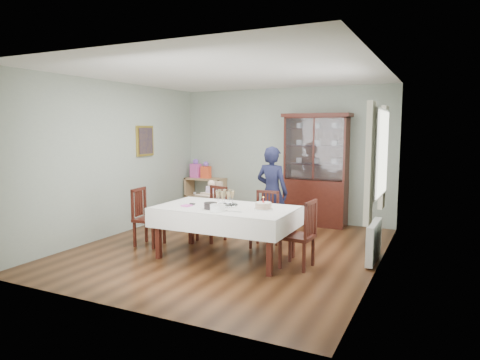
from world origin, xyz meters
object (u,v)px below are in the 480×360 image
Objects in this scene: chair_far_left at (212,224)px; gift_bag_pink at (196,169)px; china_cabinet at (316,168)px; champagne_tray at (225,201)px; sideboard at (206,196)px; chair_end_right at (298,248)px; chair_end_left at (149,228)px; woman at (272,192)px; high_chair at (212,211)px; gift_bag_orange at (206,171)px; birthday_cake at (263,206)px; dining_table at (226,232)px; chair_far_right at (264,231)px.

chair_far_left is 2.17× the size of gift_bag_pink.
china_cabinet is 5.70× the size of champagne_tray.
sideboard is 2.30m from chair_far_left.
chair_end_left is at bearing -86.75° from chair_end_right.
chair_end_left is at bearing -79.75° from sideboard.
china_cabinet reaches higher than sideboard.
champagne_tray is (-0.62, -2.63, -0.29)m from china_cabinet.
high_chair is (-1.20, 0.00, -0.43)m from woman.
chair_far_left is (-1.25, -1.91, -0.85)m from china_cabinet.
gift_bag_orange reaches higher than chair_end_right.
china_cabinet is at bearing -0.49° from sideboard.
high_chair is at bearing -140.84° from china_cabinet.
china_cabinet is 2.19m from high_chair.
dining_table is at bearing -174.34° from birthday_cake.
gift_bag_orange is at bearing 125.25° from champagne_tray.
birthday_cake is (-0.00, -2.64, -0.31)m from china_cabinet.
gift_bag_orange reaches higher than chair_far_right.
sideboard is at bearing 179.51° from china_cabinet.
chair_end_left is 0.98× the size of high_chair.
gift_bag_orange is (-1.86, 2.63, 0.13)m from champagne_tray.
high_chair is 2.55× the size of gift_bag_orange.
chair_far_left is at bearing 131.33° from champagne_tray.
champagne_tray reaches higher than high_chair.
champagne_tray is (-0.04, 0.07, 0.45)m from dining_table.
chair_far_left is at bearing 177.33° from chair_far_right.
gift_bag_orange is (-2.48, 0.00, -0.16)m from china_cabinet.
birthday_cake is at bearing 5.66° from dining_table.
chair_far_right is at bearing -37.91° from gift_bag_pink.
high_chair is at bearing 152.18° from chair_far_right.
dining_table is at bearing -101.95° from china_cabinet.
chair_end_left is at bearing -127.54° from china_cabinet.
sideboard is 3.28m from champagne_tray.
chair_far_left is 0.98× the size of chair_end_right.
gift_bag_orange is (-0.88, 1.30, 0.60)m from high_chair.
dining_table is 3.36m from gift_bag_orange.
chair_end_left is (-0.77, -0.72, 0.01)m from chair_far_left.
woman is at bearing -56.45° from chair_end_left.
chair_far_right is 0.96m from birthday_cake.
woman is at bearing -29.16° from gift_bag_pink.
chair_end_left is 2.16m from woman.
chair_end_right is 4.06m from gift_bag_orange.
gift_bag_pink reaches higher than chair_end_left.
birthday_cake reaches higher than chair_far_left.
dining_table is 1.46m from chair_end_left.
chair_far_left is (1.25, -1.93, -0.13)m from sideboard.
chair_far_left is 3.42× the size of birthday_cake.
gift_bag_pink is at bearing 179.97° from china_cabinet.
chair_far_left is 1.17m from woman.
gift_bag_orange is at bearing -25.71° from woman.
chair_end_right reaches higher than dining_table.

